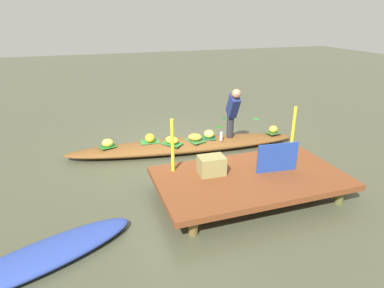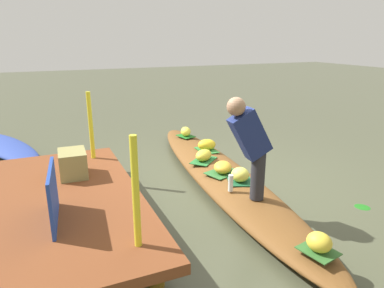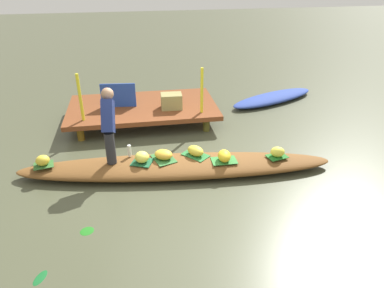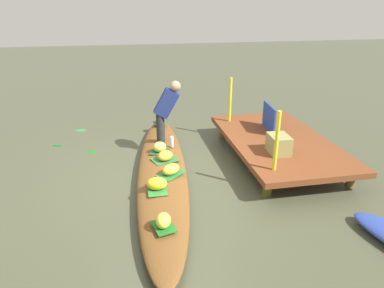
% 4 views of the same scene
% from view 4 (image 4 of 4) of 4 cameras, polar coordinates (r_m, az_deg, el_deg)
% --- Properties ---
extents(canal_water, '(40.00, 40.00, 0.00)m').
position_cam_4_polar(canal_water, '(5.97, -4.87, -5.63)').
color(canal_water, '#454833').
rests_on(canal_water, ground).
extents(dock_platform, '(3.20, 1.80, 0.38)m').
position_cam_4_polar(dock_platform, '(6.80, 13.86, 0.35)').
color(dock_platform, brown).
rests_on(dock_platform, ground).
extents(vendor_boat, '(5.35, 1.32, 0.24)m').
position_cam_4_polar(vendor_boat, '(5.91, -4.91, -4.58)').
color(vendor_boat, brown).
rests_on(vendor_boat, ground).
extents(leaf_mat_0, '(0.50, 0.52, 0.01)m').
position_cam_4_polar(leaf_mat_0, '(5.56, -3.44, -4.90)').
color(leaf_mat_0, '#276F32').
rests_on(leaf_mat_0, vendor_boat).
extents(banana_bunch_0, '(0.36, 0.38, 0.17)m').
position_cam_4_polar(banana_bunch_0, '(5.52, -3.46, -4.14)').
color(banana_bunch_0, gold).
rests_on(banana_bunch_0, vendor_boat).
extents(leaf_mat_1, '(0.38, 0.31, 0.01)m').
position_cam_4_polar(leaf_mat_1, '(4.37, -4.67, -13.29)').
color(leaf_mat_1, '#1F6822').
rests_on(leaf_mat_1, vendor_boat).
extents(banana_bunch_1, '(0.27, 0.22, 0.18)m').
position_cam_4_polar(banana_bunch_1, '(4.32, -4.71, -12.35)').
color(banana_bunch_1, yellow).
rests_on(banana_bunch_1, vendor_boat).
extents(leaf_mat_2, '(0.35, 0.31, 0.01)m').
position_cam_4_polar(leaf_mat_2, '(7.87, -5.24, 3.42)').
color(leaf_mat_2, '#306129').
rests_on(leaf_mat_2, vendor_boat).
extents(banana_bunch_2, '(0.28, 0.26, 0.17)m').
position_cam_4_polar(banana_bunch_2, '(7.85, -5.26, 4.01)').
color(banana_bunch_2, gold).
rests_on(banana_bunch_2, vendor_boat).
extents(leaf_mat_3, '(0.42, 0.41, 0.01)m').
position_cam_4_polar(leaf_mat_3, '(6.37, -5.28, -1.26)').
color(leaf_mat_3, '#19532F').
rests_on(leaf_mat_3, vendor_boat).
extents(banana_bunch_3, '(0.33, 0.33, 0.19)m').
position_cam_4_polar(banana_bunch_3, '(6.34, -5.31, -0.49)').
color(banana_bunch_3, '#ECE654').
rests_on(banana_bunch_3, vendor_boat).
extents(leaf_mat_4, '(0.42, 0.28, 0.01)m').
position_cam_4_polar(leaf_mat_4, '(5.15, -5.72, -7.34)').
color(leaf_mat_4, '#307B33').
rests_on(leaf_mat_4, vendor_boat).
extents(banana_bunch_4, '(0.25, 0.33, 0.18)m').
position_cam_4_polar(banana_bunch_4, '(5.11, -5.76, -6.46)').
color(banana_bunch_4, yellow).
rests_on(banana_bunch_4, vendor_boat).
extents(leaf_mat_5, '(0.44, 0.51, 0.01)m').
position_cam_4_polar(leaf_mat_5, '(6.05, -4.40, -2.57)').
color(leaf_mat_5, '#2F6931').
rests_on(leaf_mat_5, vendor_boat).
extents(banana_bunch_5, '(0.39, 0.37, 0.16)m').
position_cam_4_polar(banana_bunch_5, '(6.02, -4.42, -1.90)').
color(banana_bunch_5, gold).
rests_on(banana_bunch_5, vendor_boat).
extents(vendor_person, '(0.23, 0.53, 1.19)m').
position_cam_4_polar(vendor_person, '(6.61, -4.26, 5.91)').
color(vendor_person, '#28282D').
rests_on(vendor_person, vendor_boat).
extents(water_bottle, '(0.06, 0.06, 0.20)m').
position_cam_4_polar(water_bottle, '(6.54, -3.31, 0.37)').
color(water_bottle, silver).
rests_on(water_bottle, vendor_boat).
extents(market_banner, '(0.74, 0.10, 0.52)m').
position_cam_4_polar(market_banner, '(7.12, 12.47, 4.19)').
color(market_banner, '#203E98').
rests_on(market_banner, dock_platform).
extents(railing_post_west, '(0.06, 0.06, 0.95)m').
position_cam_4_polar(railing_post_west, '(7.49, 6.26, 7.19)').
color(railing_post_west, yellow).
rests_on(railing_post_west, dock_platform).
extents(railing_post_east, '(0.06, 0.06, 0.95)m').
position_cam_4_polar(railing_post_east, '(5.36, 13.69, 0.44)').
color(railing_post_east, yellow).
rests_on(railing_post_east, dock_platform).
extents(produce_crate, '(0.45, 0.34, 0.32)m').
position_cam_4_polar(produce_crate, '(6.10, 14.00, -0.04)').
color(produce_crate, olive).
rests_on(produce_crate, dock_platform).
extents(drifting_plant_0, '(0.19, 0.26, 0.01)m').
position_cam_4_polar(drifting_plant_0, '(7.77, -21.18, -0.26)').
color(drifting_plant_0, '#135824').
rests_on(drifting_plant_0, ground).
extents(drifting_plant_1, '(0.20, 0.26, 0.01)m').
position_cam_4_polar(drifting_plant_1, '(8.53, -17.74, 2.18)').
color(drifting_plant_1, '#2B7F3A').
rests_on(drifting_plant_1, ground).
extents(drifting_plant_2, '(0.25, 0.24, 0.01)m').
position_cam_4_polar(drifting_plant_2, '(7.24, -16.10, -1.23)').
color(drifting_plant_2, '#1C6919').
rests_on(drifting_plant_2, ground).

